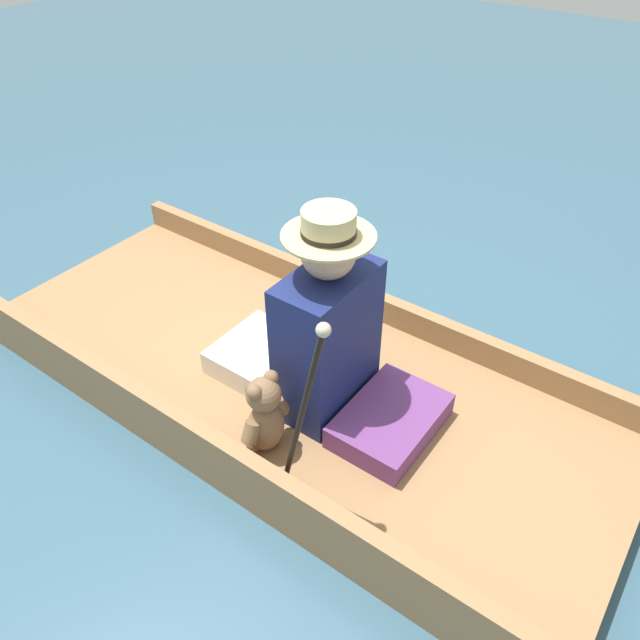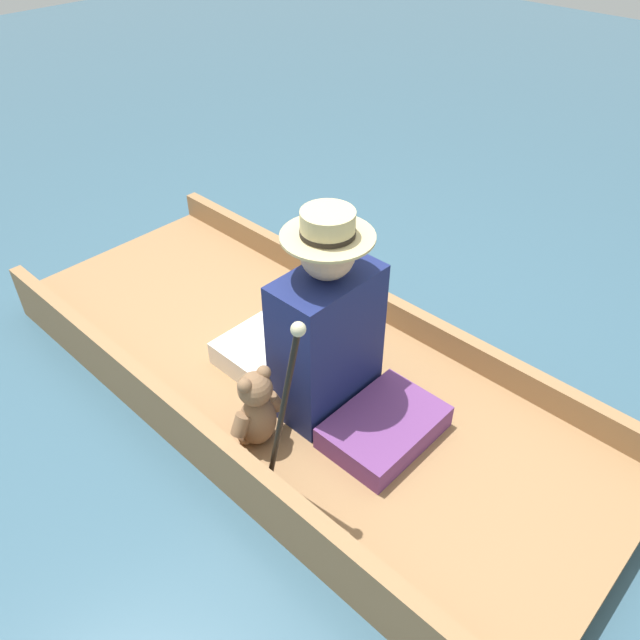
{
  "view_description": "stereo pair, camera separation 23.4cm",
  "coord_description": "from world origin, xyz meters",
  "px_view_note": "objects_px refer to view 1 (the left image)",
  "views": [
    {
      "loc": [
        -1.53,
        -1.29,
        2.01
      ],
      "look_at": [
        -0.05,
        -0.2,
        0.55
      ],
      "focal_mm": 35.0,
      "sensor_mm": 36.0,
      "label": 1
    },
    {
      "loc": [
        -1.38,
        -1.47,
        2.01
      ],
      "look_at": [
        -0.05,
        -0.2,
        0.55
      ],
      "focal_mm": 35.0,
      "sensor_mm": 36.0,
      "label": 2
    }
  ],
  "objects_px": {
    "teddy_bear": "(265,415)",
    "wine_glass": "(324,314)",
    "seated_person": "(315,334)",
    "walking_cane": "(305,401)"
  },
  "relations": [
    {
      "from": "teddy_bear",
      "to": "walking_cane",
      "type": "distance_m",
      "value": 0.42
    },
    {
      "from": "teddy_bear",
      "to": "seated_person",
      "type": "bearing_deg",
      "value": 3.12
    },
    {
      "from": "teddy_bear",
      "to": "wine_glass",
      "type": "distance_m",
      "value": 0.78
    },
    {
      "from": "wine_glass",
      "to": "walking_cane",
      "type": "distance_m",
      "value": 1.05
    },
    {
      "from": "seated_person",
      "to": "wine_glass",
      "type": "bearing_deg",
      "value": 22.85
    },
    {
      "from": "teddy_bear",
      "to": "walking_cane",
      "type": "relative_size",
      "value": 0.43
    },
    {
      "from": "teddy_bear",
      "to": "wine_glass",
      "type": "relative_size",
      "value": 3.83
    },
    {
      "from": "walking_cane",
      "to": "wine_glass",
      "type": "bearing_deg",
      "value": 32.28
    },
    {
      "from": "seated_person",
      "to": "teddy_bear",
      "type": "bearing_deg",
      "value": 174.96
    },
    {
      "from": "teddy_bear",
      "to": "walking_cane",
      "type": "xyz_separation_m",
      "value": [
        -0.09,
        -0.26,
        0.31
      ]
    }
  ]
}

